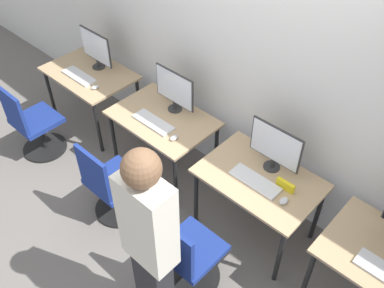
{
  "coord_description": "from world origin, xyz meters",
  "views": [
    {
      "loc": [
        1.82,
        -1.82,
        3.3
      ],
      "look_at": [
        0.0,
        0.14,
        0.85
      ],
      "focal_mm": 40.0,
      "sensor_mm": 36.0,
      "label": 1
    }
  ],
  "objects_px": {
    "keyboard_right": "(255,181)",
    "office_chair_right": "(187,257)",
    "monitor_right": "(275,147)",
    "mouse_left": "(174,138)",
    "mouse_right": "(284,201)",
    "mouse_far_left": "(95,87)",
    "monitor_far_left": "(96,48)",
    "person_right": "(150,241)",
    "office_chair_left": "(111,188)",
    "office_chair_far_left": "(34,127)",
    "keyboard_left": "(153,122)",
    "keyboard_far_left": "(79,76)",
    "monitor_left": "(174,89)"
  },
  "relations": [
    {
      "from": "keyboard_right",
      "to": "office_chair_right",
      "type": "bearing_deg",
      "value": -95.64
    },
    {
      "from": "monitor_right",
      "to": "office_chair_right",
      "type": "relative_size",
      "value": 0.54
    },
    {
      "from": "mouse_left",
      "to": "office_chair_right",
      "type": "relative_size",
      "value": 0.1
    },
    {
      "from": "keyboard_right",
      "to": "mouse_right",
      "type": "xyz_separation_m",
      "value": [
        0.29,
        -0.02,
        0.01
      ]
    },
    {
      "from": "mouse_left",
      "to": "mouse_far_left",
      "type": "bearing_deg",
      "value": 179.76
    },
    {
      "from": "monitor_right",
      "to": "monitor_far_left",
      "type": "bearing_deg",
      "value": -179.36
    },
    {
      "from": "office_chair_right",
      "to": "person_right",
      "type": "distance_m",
      "value": 0.72
    },
    {
      "from": "keyboard_right",
      "to": "mouse_right",
      "type": "bearing_deg",
      "value": -3.59
    },
    {
      "from": "mouse_left",
      "to": "mouse_right",
      "type": "xyz_separation_m",
      "value": [
        1.15,
        0.06,
        0.0
      ]
    },
    {
      "from": "mouse_left",
      "to": "office_chair_left",
      "type": "bearing_deg",
      "value": -111.08
    },
    {
      "from": "office_chair_far_left",
      "to": "keyboard_right",
      "type": "height_order",
      "value": "office_chair_far_left"
    },
    {
      "from": "monitor_right",
      "to": "office_chair_left",
      "type": "bearing_deg",
      "value": -140.03
    },
    {
      "from": "mouse_far_left",
      "to": "monitor_right",
      "type": "bearing_deg",
      "value": 8.68
    },
    {
      "from": "monitor_right",
      "to": "keyboard_left",
      "type": "bearing_deg",
      "value": -166.2
    },
    {
      "from": "keyboard_far_left",
      "to": "keyboard_right",
      "type": "height_order",
      "value": "same"
    },
    {
      "from": "mouse_left",
      "to": "office_chair_far_left",
      "type": "bearing_deg",
      "value": -157.92
    },
    {
      "from": "office_chair_far_left",
      "to": "monitor_left",
      "type": "height_order",
      "value": "monitor_left"
    },
    {
      "from": "office_chair_far_left",
      "to": "monitor_right",
      "type": "height_order",
      "value": "monitor_right"
    },
    {
      "from": "mouse_far_left",
      "to": "monitor_left",
      "type": "height_order",
      "value": "monitor_left"
    },
    {
      "from": "keyboard_left",
      "to": "person_right",
      "type": "distance_m",
      "value": 1.55
    },
    {
      "from": "monitor_left",
      "to": "mouse_right",
      "type": "relative_size",
      "value": 5.3
    },
    {
      "from": "keyboard_far_left",
      "to": "office_chair_right",
      "type": "relative_size",
      "value": 0.5
    },
    {
      "from": "mouse_far_left",
      "to": "mouse_right",
      "type": "height_order",
      "value": "same"
    },
    {
      "from": "office_chair_left",
      "to": "office_chair_right",
      "type": "height_order",
      "value": "same"
    },
    {
      "from": "keyboard_left",
      "to": "mouse_right",
      "type": "height_order",
      "value": "mouse_right"
    },
    {
      "from": "office_chair_far_left",
      "to": "mouse_far_left",
      "type": "bearing_deg",
      "value": 60.69
    },
    {
      "from": "keyboard_left",
      "to": "monitor_right",
      "type": "xyz_separation_m",
      "value": [
        1.16,
        0.29,
        0.23
      ]
    },
    {
      "from": "keyboard_far_left",
      "to": "keyboard_right",
      "type": "bearing_deg",
      "value": 1.54
    },
    {
      "from": "mouse_right",
      "to": "keyboard_right",
      "type": "bearing_deg",
      "value": 176.41
    },
    {
      "from": "keyboard_left",
      "to": "mouse_left",
      "type": "height_order",
      "value": "mouse_left"
    },
    {
      "from": "keyboard_far_left",
      "to": "person_right",
      "type": "bearing_deg",
      "value": -24.61
    },
    {
      "from": "office_chair_far_left",
      "to": "person_right",
      "type": "bearing_deg",
      "value": -10.0
    },
    {
      "from": "office_chair_far_left",
      "to": "mouse_left",
      "type": "distance_m",
      "value": 1.68
    },
    {
      "from": "keyboard_left",
      "to": "mouse_far_left",
      "type": "bearing_deg",
      "value": -178.44
    },
    {
      "from": "mouse_far_left",
      "to": "office_chair_right",
      "type": "xyz_separation_m",
      "value": [
        1.95,
        -0.66,
        -0.36
      ]
    },
    {
      "from": "monitor_far_left",
      "to": "mouse_right",
      "type": "height_order",
      "value": "monitor_far_left"
    },
    {
      "from": "keyboard_right",
      "to": "person_right",
      "type": "distance_m",
      "value": 1.14
    },
    {
      "from": "office_chair_far_left",
      "to": "mouse_left",
      "type": "xyz_separation_m",
      "value": [
        1.52,
        0.61,
        0.36
      ]
    },
    {
      "from": "monitor_left",
      "to": "keyboard_right",
      "type": "xyz_separation_m",
      "value": [
        1.16,
        -0.24,
        -0.23
      ]
    },
    {
      "from": "mouse_left",
      "to": "mouse_right",
      "type": "bearing_deg",
      "value": 3.05
    },
    {
      "from": "keyboard_left",
      "to": "person_right",
      "type": "height_order",
      "value": "person_right"
    },
    {
      "from": "keyboard_right",
      "to": "monitor_left",
      "type": "bearing_deg",
      "value": 168.12
    },
    {
      "from": "monitor_left",
      "to": "office_chair_left",
      "type": "distance_m",
      "value": 1.09
    },
    {
      "from": "keyboard_far_left",
      "to": "office_chair_far_left",
      "type": "bearing_deg",
      "value": -94.28
    },
    {
      "from": "mouse_left",
      "to": "monitor_far_left",
      "type": "bearing_deg",
      "value": 168.9
    },
    {
      "from": "keyboard_left",
      "to": "mouse_right",
      "type": "relative_size",
      "value": 4.89
    },
    {
      "from": "monitor_right",
      "to": "mouse_right",
      "type": "xyz_separation_m",
      "value": [
        0.29,
        -0.25,
        -0.22
      ]
    },
    {
      "from": "office_chair_right",
      "to": "keyboard_left",
      "type": "bearing_deg",
      "value": 147.83
    },
    {
      "from": "mouse_far_left",
      "to": "mouse_left",
      "type": "xyz_separation_m",
      "value": [
        1.17,
        -0.0,
        0.0
      ]
    },
    {
      "from": "keyboard_right",
      "to": "mouse_left",
      "type": "bearing_deg",
      "value": -174.7
    }
  ]
}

